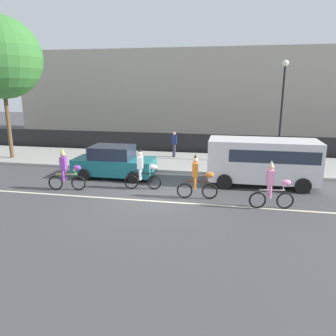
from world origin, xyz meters
The scene contains 14 objects.
ground_plane centered at (0.00, 0.00, 0.00)m, with size 80.00×80.00×0.00m, color #424244.
road_centre_line centered at (0.00, -0.50, 0.00)m, with size 36.00×0.14×0.01m, color beige.
sidewalk_curb centered at (0.00, 6.50, 0.07)m, with size 60.00×5.00×0.15m, color #9E9B93.
fence_line centered at (0.00, 9.40, 0.70)m, with size 40.00×0.08×1.40m, color black.
building_backdrop centered at (-1.42, 18.00, 3.77)m, with size 28.00×8.00×7.55m, color #B2A899.
parade_cyclist_purple centered at (-4.03, 0.19, 0.84)m, with size 1.71×0.52×1.92m.
parade_cyclist_zebra centered at (-0.70, 0.97, 0.84)m, with size 1.71×0.52×1.92m.
parade_cyclist_orange centered at (1.88, 0.15, 0.84)m, with size 1.72×0.50×1.92m.
parade_cyclist_pink centered at (4.81, -0.45, 0.84)m, with size 1.71×0.52×1.92m.
parked_van_white centered at (4.73, 2.70, 1.28)m, with size 5.00×2.22×2.18m.
parked_car_teal centered at (-2.69, 2.65, 0.78)m, with size 4.10×1.92×1.64m.
street_lamp_post centered at (5.96, 7.16, 3.99)m, with size 0.36×0.36×5.86m.
street_tree_near_lamp centered at (-10.51, 5.31, 6.22)m, with size 4.82×4.82×8.49m.
pedestrian_onlooker centered at (-0.38, 7.43, 1.01)m, with size 0.32×0.20×1.62m.
Camera 1 is at (3.14, -12.88, 4.64)m, focal length 35.00 mm.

